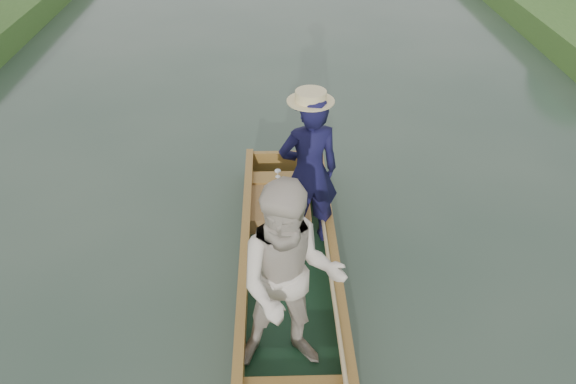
{
  "coord_description": "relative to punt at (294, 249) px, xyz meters",
  "views": [
    {
      "loc": [
        -0.15,
        -4.72,
        4.56
      ],
      "look_at": [
        0.0,
        0.6,
        0.95
      ],
      "focal_mm": 35.0,
      "sensor_mm": 36.0,
      "label": 1
    }
  ],
  "objects": [
    {
      "name": "ground",
      "position": [
        -0.04,
        0.26,
        -0.82
      ],
      "size": [
        120.0,
        120.0,
        0.0
      ],
      "primitive_type": "plane",
      "color": "#283D30",
      "rests_on": "ground"
    },
    {
      "name": "punt",
      "position": [
        0.0,
        0.0,
        0.0
      ],
      "size": [
        1.21,
        5.0,
        2.14
      ],
      "color": "black",
      "rests_on": "ground"
    }
  ]
}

